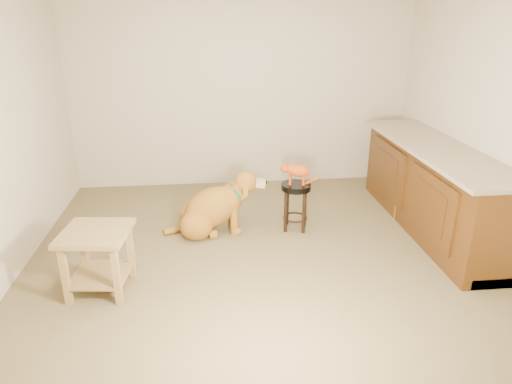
{
  "coord_description": "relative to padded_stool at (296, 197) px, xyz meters",
  "views": [
    {
      "loc": [
        -0.47,
        -4.09,
        2.23
      ],
      "look_at": [
        0.02,
        0.44,
        0.45
      ],
      "focal_mm": 32.0,
      "sensor_mm": 36.0,
      "label": 1
    }
  ],
  "objects": [
    {
      "name": "golden_retriever",
      "position": [
        -0.91,
        0.01,
        -0.1
      ],
      "size": [
        1.14,
        0.58,
        0.72
      ],
      "rotation": [
        0.0,
        0.0,
        0.07
      ],
      "color": "brown",
      "rests_on": "ground"
    },
    {
      "name": "side_table",
      "position": [
        -1.88,
        -1.01,
        -0.0
      ],
      "size": [
        0.6,
        0.6,
        0.56
      ],
      "rotation": [
        0.0,
        0.0,
        -0.12
      ],
      "color": "olive",
      "rests_on": "ground"
    },
    {
      "name": "floor",
      "position": [
        -0.45,
        -0.43,
        -0.37
      ],
      "size": [
        4.5,
        4.0,
        0.01
      ],
      "primitive_type": "cube",
      "color": "brown",
      "rests_on": "ground"
    },
    {
      "name": "cabinet_run",
      "position": [
        1.5,
        -0.13,
        0.07
      ],
      "size": [
        0.7,
        2.56,
        0.94
      ],
      "color": "#47280C",
      "rests_on": "ground"
    },
    {
      "name": "wood_stool",
      "position": [
        1.4,
        0.27,
        0.02
      ],
      "size": [
        0.45,
        0.45,
        0.75
      ],
      "rotation": [
        0.0,
        0.0,
        -0.11
      ],
      "color": "brown",
      "rests_on": "ground"
    },
    {
      "name": "room_shell",
      "position": [
        -0.45,
        -0.43,
        1.3
      ],
      "size": [
        4.54,
        4.04,
        2.62
      ],
      "color": "#BAAF96",
      "rests_on": "ground"
    },
    {
      "name": "tabby_kitten",
      "position": [
        -0.01,
        0.0,
        0.3
      ],
      "size": [
        0.43,
        0.18,
        0.27
      ],
      "rotation": [
        0.0,
        0.0,
        -0.25
      ],
      "color": "#A23910",
      "rests_on": "padded_stool"
    },
    {
      "name": "padded_stool",
      "position": [
        0.0,
        0.0,
        0.0
      ],
      "size": [
        0.33,
        0.33,
        0.53
      ],
      "rotation": [
        0.0,
        0.0,
        -0.25
      ],
      "color": "black",
      "rests_on": "ground"
    }
  ]
}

